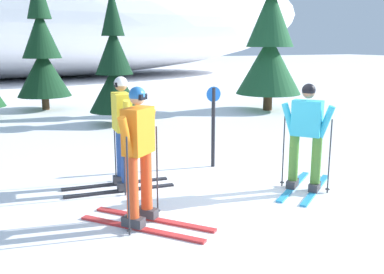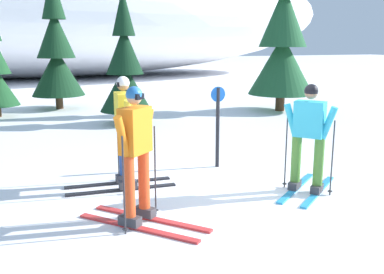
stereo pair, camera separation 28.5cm
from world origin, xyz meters
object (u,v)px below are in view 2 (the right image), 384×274
Objects in this scene: pine_tree_center_right at (56,52)px; pine_tree_far_right at (283,40)px; pine_tree_right at (125,68)px; skier_cyan_jacket at (309,137)px; skier_yellow_jacket at (124,129)px; skier_orange_jacket at (136,154)px; trail_marker_post at (218,122)px.

pine_tree_far_right is (6.95, -3.29, 0.42)m from pine_tree_center_right.
pine_tree_far_right reaches higher than pine_tree_right.
pine_tree_right reaches higher than skier_cyan_jacket.
pine_tree_center_right is at bearing 91.02° from skier_yellow_jacket.
skier_orange_jacket is 0.31× the size of pine_tree_far_right.
skier_yellow_jacket is 0.31× the size of pine_tree_far_right.
skier_cyan_jacket is 0.36× the size of pine_tree_center_right.
pine_tree_right is 0.66× the size of pine_tree_far_right.
trail_marker_post is at bearing 43.99° from skier_orange_jacket.
pine_tree_far_right is at bearing -25.36° from pine_tree_center_right.
skier_cyan_jacket is at bearing 3.82° from skier_orange_jacket.
skier_orange_jacket is at bearing -102.35° from pine_tree_right.
trail_marker_post is at bearing -132.04° from pine_tree_far_right.
skier_orange_jacket reaches higher than skier_cyan_jacket.
skier_orange_jacket is at bearing -176.18° from skier_cyan_jacket.
skier_cyan_jacket is 0.30× the size of pine_tree_far_right.
trail_marker_post is (-0.68, 1.81, -0.03)m from skier_cyan_jacket.
pine_tree_far_right is at bearing 41.25° from skier_yellow_jacket.
skier_orange_jacket is 2.87m from trail_marker_post.
skier_orange_jacket reaches higher than trail_marker_post.
pine_tree_right is at bearing -175.08° from pine_tree_far_right.
skier_yellow_jacket is 1.94m from trail_marker_post.
pine_tree_far_right reaches higher than trail_marker_post.
skier_yellow_jacket is 1.18× the size of trail_marker_post.
pine_tree_far_right is (6.98, 7.45, 1.44)m from skier_orange_jacket.
skier_cyan_jacket is 0.95× the size of skier_orange_jacket.
skier_yellow_jacket is at bearing -103.67° from pine_tree_right.
skier_yellow_jacket is 9.14m from pine_tree_far_right.
pine_tree_center_right reaches higher than skier_orange_jacket.
skier_yellow_jacket reaches higher than skier_orange_jacket.
pine_tree_far_right is 7.49m from trail_marker_post.
pine_tree_center_right is 0.82× the size of pine_tree_far_right.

